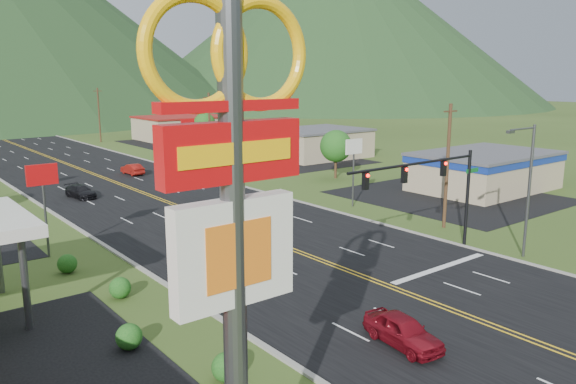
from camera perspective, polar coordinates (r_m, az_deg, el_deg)
pylon_sign at (r=13.10m, az=-5.66°, el=-0.71°), size 4.32×0.60×14.00m
traffic_signal at (r=38.56m, az=14.56°, el=1.21°), size 13.10×0.43×7.00m
streetlight_east at (r=40.37m, az=23.12°, el=0.88°), size 3.28×0.25×9.00m
building_east_near at (r=64.35m, az=19.36°, el=2.25°), size 15.40×10.40×4.10m
building_east_mid at (r=85.38m, az=2.88°, el=5.00°), size 14.40×11.40×4.30m
building_east_far at (r=112.01m, az=-10.65°, el=6.46°), size 16.40×12.40×4.50m
pole_sign_west_a at (r=40.64m, az=-23.65°, el=0.72°), size 2.00×0.18×6.40m
pole_sign_east_a at (r=52.56m, az=6.70°, el=3.91°), size 2.00×0.18×6.40m
pole_sign_east_b at (r=78.37m, az=-10.15°, el=6.36°), size 2.00×0.18×6.40m
tree_east_a at (r=67.47m, az=4.89°, el=4.67°), size 3.84×3.84×5.82m
tree_east_b at (r=100.44m, az=-8.47°, el=6.88°), size 3.84×3.84×5.82m
utility_pole_a at (r=46.51m, az=15.88°, el=2.63°), size 1.60×0.28×10.00m
utility_pole_b at (r=74.26m, az=-7.97°, el=6.20°), size 1.60×0.28×10.00m
utility_pole_c at (r=110.53m, az=-18.65°, el=7.48°), size 1.60×0.28×10.00m
utility_pole_d at (r=148.73m, az=-23.98°, el=8.02°), size 1.60×0.28×10.00m
mountain_ne at (r=253.43m, az=4.73°, el=16.85°), size 180.00×180.00×70.00m
car_red_near at (r=26.81m, az=11.59°, el=-13.70°), size 2.15×4.34×1.42m
car_dark_mid at (r=60.43m, az=-20.33°, el=0.01°), size 2.32×4.45×1.23m
car_red_far at (r=72.72m, az=-15.52°, el=2.23°), size 1.61×4.12×1.34m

